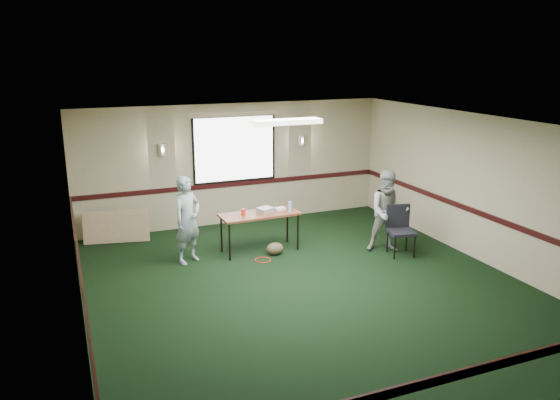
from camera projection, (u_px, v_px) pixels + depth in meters
name	position (u px, v px, depth m)	size (l,w,h in m)	color
ground	(310.00, 290.00, 8.96)	(8.00, 8.00, 0.00)	black
room_shell	(264.00, 170.00, 10.44)	(8.00, 8.02, 8.00)	tan
folding_table	(260.00, 216.00, 10.53)	(1.55, 0.66, 0.77)	#5D2B1A
projector	(266.00, 210.00, 10.57)	(0.29, 0.24, 0.10)	#93929A
game_console	(280.00, 209.00, 10.75)	(0.18, 0.15, 0.05)	white
red_cup	(243.00, 212.00, 10.38)	(0.08, 0.08, 0.12)	red
water_bottle	(290.00, 207.00, 10.58)	(0.06, 0.06, 0.21)	#87AFDD
duffel_bag	(275.00, 249.00, 10.48)	(0.34, 0.25, 0.24)	#453F27
cable_coil	(263.00, 260.00, 10.22)	(0.30, 0.30, 0.02)	red
folded_table	(116.00, 226.00, 11.12)	(1.30, 0.06, 0.67)	#99885E
conference_chair	(400.00, 226.00, 10.43)	(0.56, 0.57, 0.95)	black
person_left	(187.00, 220.00, 9.95)	(0.59, 0.39, 1.63)	#436494
person_right	(388.00, 211.00, 10.52)	(0.78, 0.61, 1.60)	#6985A3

